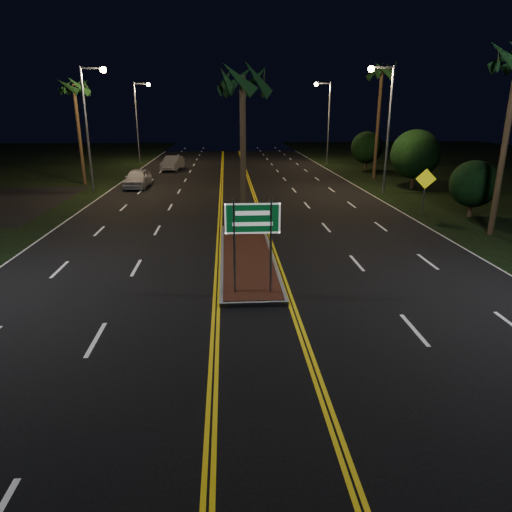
{
  "coord_description": "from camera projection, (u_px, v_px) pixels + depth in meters",
  "views": [
    {
      "loc": [
        -0.82,
        -11.53,
        6.03
      ],
      "look_at": [
        0.02,
        1.32,
        1.9
      ],
      "focal_mm": 32.0,
      "sensor_mm": 36.0,
      "label": 1
    }
  ],
  "objects": [
    {
      "name": "ground",
      "position": [
        258.0,
        334.0,
        12.85
      ],
      "size": [
        120.0,
        120.0,
        0.0
      ],
      "primitive_type": "plane",
      "color": "black",
      "rests_on": "ground"
    },
    {
      "name": "median_island",
      "position": [
        247.0,
        256.0,
        19.47
      ],
      "size": [
        2.25,
        10.25,
        0.17
      ],
      "color": "gray",
      "rests_on": "ground"
    },
    {
      "name": "highway_sign",
      "position": [
        253.0,
        227.0,
        14.77
      ],
      "size": [
        1.8,
        0.08,
        3.2
      ],
      "color": "gray",
      "rests_on": "ground"
    },
    {
      "name": "streetlight_left_mid",
      "position": [
        91.0,
        115.0,
        33.26
      ],
      "size": [
        1.91,
        0.44,
        9.0
      ],
      "color": "gray",
      "rests_on": "ground"
    },
    {
      "name": "streetlight_left_far",
      "position": [
        139.0,
        113.0,
        52.27
      ],
      "size": [
        1.91,
        0.44,
        9.0
      ],
      "color": "gray",
      "rests_on": "ground"
    },
    {
      "name": "streetlight_right_mid",
      "position": [
        384.0,
        115.0,
        32.68
      ],
      "size": [
        1.91,
        0.44,
        9.0
      ],
      "color": "gray",
      "rests_on": "ground"
    },
    {
      "name": "streetlight_right_far",
      "position": [
        326.0,
        113.0,
        51.68
      ],
      "size": [
        1.91,
        0.44,
        9.0
      ],
      "color": "gray",
      "rests_on": "ground"
    },
    {
      "name": "palm_median",
      "position": [
        242.0,
        81.0,
        20.6
      ],
      "size": [
        2.4,
        2.4,
        8.3
      ],
      "color": "#382819",
      "rests_on": "ground"
    },
    {
      "name": "palm_left_far",
      "position": [
        74.0,
        87.0,
        36.29
      ],
      "size": [
        2.4,
        2.4,
        8.8
      ],
      "color": "#382819",
      "rests_on": "ground"
    },
    {
      "name": "palm_right_far",
      "position": [
        382.0,
        72.0,
        39.35
      ],
      "size": [
        2.4,
        2.4,
        10.3
      ],
      "color": "#382819",
      "rests_on": "ground"
    },
    {
      "name": "shrub_near",
      "position": [
        474.0,
        184.0,
        26.39
      ],
      "size": [
        2.7,
        2.7,
        3.3
      ],
      "color": "#382819",
      "rests_on": "ground"
    },
    {
      "name": "shrub_mid",
      "position": [
        415.0,
        154.0,
        35.69
      ],
      "size": [
        3.78,
        3.78,
        4.62
      ],
      "color": "#382819",
      "rests_on": "ground"
    },
    {
      "name": "shrub_far",
      "position": [
        367.0,
        147.0,
        47.19
      ],
      "size": [
        3.24,
        3.24,
        3.96
      ],
      "color": "#382819",
      "rests_on": "ground"
    },
    {
      "name": "car_near",
      "position": [
        137.0,
        177.0,
        36.87
      ],
      "size": [
        2.45,
        5.3,
        1.74
      ],
      "primitive_type": "imported",
      "rotation": [
        0.0,
        0.0,
        -0.04
      ],
      "color": "silver",
      "rests_on": "ground"
    },
    {
      "name": "car_far",
      "position": [
        172.0,
        162.0,
        47.74
      ],
      "size": [
        2.94,
        5.33,
        1.68
      ],
      "primitive_type": "imported",
      "rotation": [
        0.0,
        0.0,
        -0.16
      ],
      "color": "#ADAEB7",
      "rests_on": "ground"
    },
    {
      "name": "warning_sign",
      "position": [
        425.0,
        185.0,
        26.66
      ],
      "size": [
        1.15,
        0.26,
        2.79
      ],
      "rotation": [
        0.0,
        0.0,
        -0.2
      ],
      "color": "gray",
      "rests_on": "ground"
    }
  ]
}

